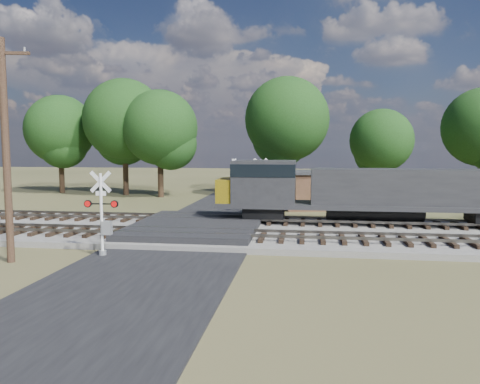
# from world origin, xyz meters

# --- Properties ---
(ground) EXTENTS (160.00, 160.00, 0.00)m
(ground) POSITION_xyz_m (0.00, 0.00, 0.00)
(ground) COLOR #404424
(ground) RESTS_ON ground
(ballast_bed) EXTENTS (140.00, 10.00, 0.30)m
(ballast_bed) POSITION_xyz_m (10.00, 0.50, 0.15)
(ballast_bed) COLOR gray
(ballast_bed) RESTS_ON ground
(road) EXTENTS (7.00, 60.00, 0.08)m
(road) POSITION_xyz_m (0.00, 0.00, 0.04)
(road) COLOR black
(road) RESTS_ON ground
(crossing_panel) EXTENTS (7.00, 9.00, 0.62)m
(crossing_panel) POSITION_xyz_m (0.00, 0.50, 0.32)
(crossing_panel) COLOR #262628
(crossing_panel) RESTS_ON ground
(track_near) EXTENTS (140.00, 2.60, 0.33)m
(track_near) POSITION_xyz_m (3.12, -2.00, 0.41)
(track_near) COLOR black
(track_near) RESTS_ON ballast_bed
(track_far) EXTENTS (140.00, 2.60, 0.33)m
(track_far) POSITION_xyz_m (3.12, 3.00, 0.41)
(track_far) COLOR black
(track_far) RESTS_ON ballast_bed
(crossing_signal_near) EXTENTS (1.56, 0.34, 3.88)m
(crossing_signal_near) POSITION_xyz_m (-2.83, -5.73, 1.61)
(crossing_signal_near) COLOR silver
(crossing_signal_near) RESTS_ON ground
(crossing_signal_far) EXTENTS (1.67, 0.36, 4.13)m
(crossing_signal_far) POSITION_xyz_m (2.80, 8.29, 1.72)
(crossing_signal_far) COLOR silver
(crossing_signal_far) RESTS_ON ground
(utility_pole) EXTENTS (2.28, 0.57, 9.41)m
(utility_pole) POSITION_xyz_m (-6.35, -7.26, 4.98)
(utility_pole) COLOR #341E17
(utility_pole) RESTS_ON ground
(equipment_shed) EXTENTS (5.30, 5.30, 3.01)m
(equipment_shed) POSITION_xyz_m (6.38, 12.29, 1.53)
(equipment_shed) COLOR #452F1D
(equipment_shed) RESTS_ON ground
(treeline) EXTENTS (85.15, 10.96, 11.90)m
(treeline) POSITION_xyz_m (8.25, 20.09, 7.02)
(treeline) COLOR black
(treeline) RESTS_ON ground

